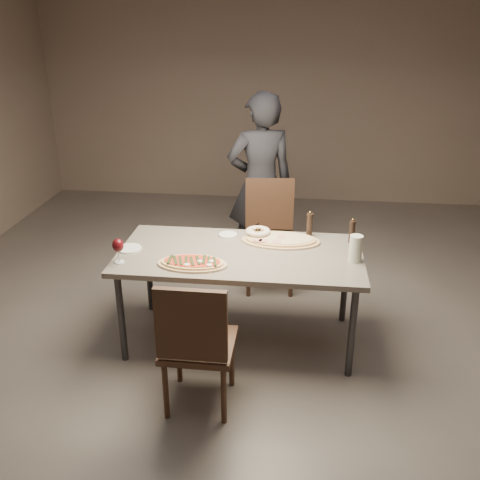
# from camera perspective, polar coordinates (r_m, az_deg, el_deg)

# --- Properties ---
(room) EXTENTS (7.00, 7.00, 7.00)m
(room) POSITION_cam_1_polar(r_m,az_deg,el_deg) (3.72, 0.00, 7.80)
(room) COLOR #625A54
(room) RESTS_ON ground
(dining_table) EXTENTS (1.80, 0.90, 0.75)m
(dining_table) POSITION_cam_1_polar(r_m,az_deg,el_deg) (3.97, 0.00, -2.08)
(dining_table) COLOR slate
(dining_table) RESTS_ON ground
(zucchini_pizza) EXTENTS (0.49, 0.27, 0.05)m
(zucchini_pizza) POSITION_cam_1_polar(r_m,az_deg,el_deg) (3.76, -5.09, -2.45)
(zucchini_pizza) COLOR tan
(zucchini_pizza) RESTS_ON dining_table
(ham_pizza) EXTENTS (0.60, 0.33, 0.04)m
(ham_pizza) POSITION_cam_1_polar(r_m,az_deg,el_deg) (4.14, 4.35, 0.02)
(ham_pizza) COLOR tan
(ham_pizza) RESTS_ON dining_table
(bread_basket) EXTENTS (0.19, 0.19, 0.07)m
(bread_basket) POSITION_cam_1_polar(r_m,az_deg,el_deg) (4.19, 1.93, 0.79)
(bread_basket) COLOR beige
(bread_basket) RESTS_ON dining_table
(oil_dish) EXTENTS (0.14, 0.14, 0.02)m
(oil_dish) POSITION_cam_1_polar(r_m,az_deg,el_deg) (4.23, -1.29, 0.56)
(oil_dish) COLOR white
(oil_dish) RESTS_ON dining_table
(pepper_mill_left) EXTENTS (0.05, 0.05, 0.20)m
(pepper_mill_left) POSITION_cam_1_polar(r_m,az_deg,el_deg) (4.17, 11.86, 0.93)
(pepper_mill_left) COLOR black
(pepper_mill_left) RESTS_ON dining_table
(pepper_mill_right) EXTENTS (0.05, 0.05, 0.21)m
(pepper_mill_right) POSITION_cam_1_polar(r_m,az_deg,el_deg) (4.24, 7.42, 1.68)
(pepper_mill_right) COLOR black
(pepper_mill_right) RESTS_ON dining_table
(carafe) EXTENTS (0.09, 0.09, 0.19)m
(carafe) POSITION_cam_1_polar(r_m,az_deg,el_deg) (3.86, 12.24, -0.89)
(carafe) COLOR silver
(carafe) RESTS_ON dining_table
(wine_glass) EXTENTS (0.08, 0.08, 0.18)m
(wine_glass) POSITION_cam_1_polar(r_m,az_deg,el_deg) (3.84, -12.88, -0.63)
(wine_glass) COLOR silver
(wine_glass) RESTS_ON dining_table
(side_plate) EXTENTS (0.18, 0.18, 0.01)m
(side_plate) POSITION_cam_1_polar(r_m,az_deg,el_deg) (4.08, -11.71, -0.88)
(side_plate) COLOR white
(side_plate) RESTS_ON dining_table
(chair_near) EXTENTS (0.45, 0.45, 0.95)m
(chair_near) POSITION_cam_1_polar(r_m,az_deg,el_deg) (3.35, -4.74, -10.64)
(chair_near) COLOR #3E271A
(chair_near) RESTS_ON ground
(chair_far) EXTENTS (0.51, 0.51, 0.99)m
(chair_far) POSITION_cam_1_polar(r_m,az_deg,el_deg) (4.92, 3.17, 1.30)
(chair_far) COLOR #3E271A
(chair_far) RESTS_ON ground
(diner) EXTENTS (0.74, 0.59, 1.75)m
(diner) POSITION_cam_1_polar(r_m,az_deg,el_deg) (5.10, 2.17, 5.92)
(diner) COLOR black
(diner) RESTS_ON ground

